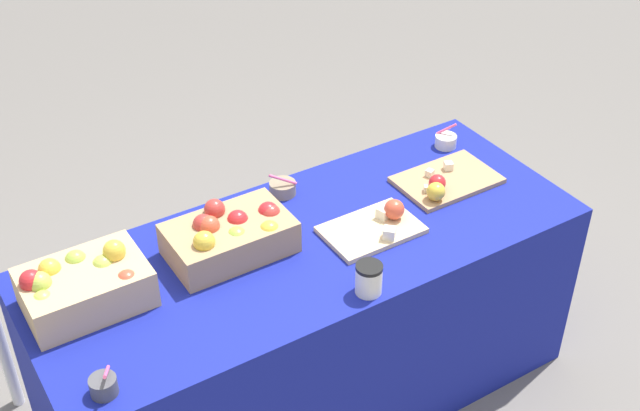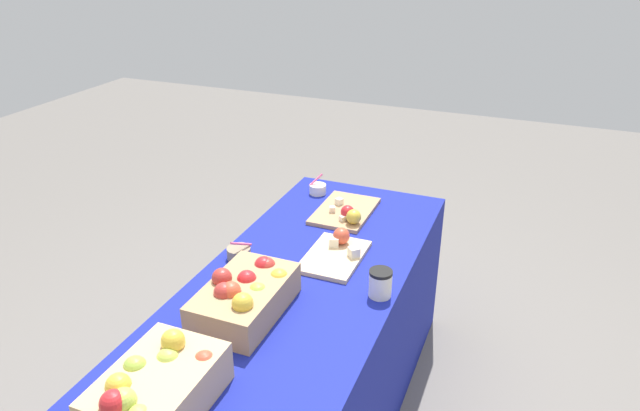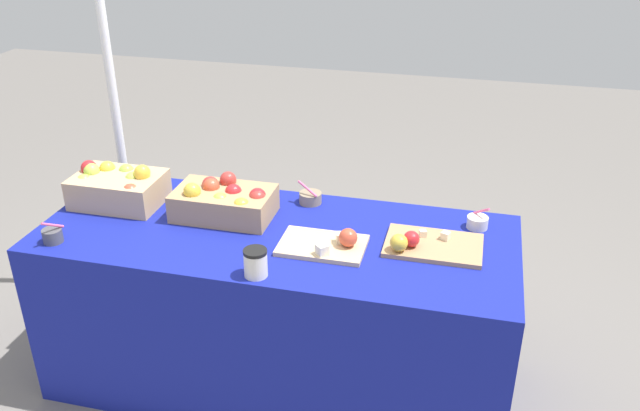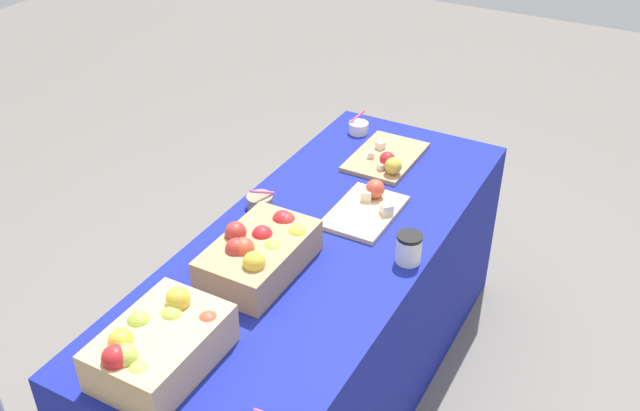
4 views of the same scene
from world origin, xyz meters
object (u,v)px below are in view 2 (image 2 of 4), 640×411
object	(u,v)px
cutting_board_front	(336,252)
coffee_cup	(380,283)
sample_bowl_near	(239,253)
sample_bowl_far	(318,189)
cutting_board_back	(346,212)
apple_crate_left	(157,387)
apple_crate_middle	(246,295)

from	to	relation	value
cutting_board_front	coffee_cup	bearing A→B (deg)	-129.91
sample_bowl_near	sample_bowl_far	bearing A→B (deg)	-4.50
coffee_cup	cutting_board_front	bearing A→B (deg)	50.09
cutting_board_back	cutting_board_front	bearing A→B (deg)	-166.47
apple_crate_left	apple_crate_middle	xyz separation A→B (m)	(0.49, -0.01, -0.01)
cutting_board_front	cutting_board_back	bearing A→B (deg)	13.53
apple_crate_left	cutting_board_front	world-z (taller)	apple_crate_left
apple_crate_left	sample_bowl_far	xyz separation A→B (m)	(1.51, 0.14, -0.05)
sample_bowl_far	sample_bowl_near	bearing A→B (deg)	175.50
sample_bowl_near	sample_bowl_far	xyz separation A→B (m)	(0.71, -0.06, 0.00)
sample_bowl_far	apple_crate_left	bearing A→B (deg)	-174.72
cutting_board_back	sample_bowl_far	distance (m)	0.28
coffee_cup	apple_crate_left	bearing A→B (deg)	151.56
cutting_board_front	sample_bowl_far	xyz separation A→B (m)	(0.54, 0.30, 0.01)
sample_bowl_far	cutting_board_front	bearing A→B (deg)	-150.84
cutting_board_front	sample_bowl_near	xyz separation A→B (m)	(-0.16, 0.36, 0.00)
apple_crate_middle	sample_bowl_near	world-z (taller)	apple_crate_middle
apple_crate_middle	sample_bowl_far	distance (m)	1.03
apple_crate_left	coffee_cup	bearing A→B (deg)	-28.44
apple_crate_left	cutting_board_front	size ratio (longest dim) A/B	1.13
apple_crate_left	apple_crate_middle	bearing A→B (deg)	-0.93
sample_bowl_far	apple_crate_middle	bearing A→B (deg)	-171.78
cutting_board_front	cutting_board_back	size ratio (longest dim) A/B	0.89
apple_crate_left	apple_crate_middle	world-z (taller)	apple_crate_left
cutting_board_front	sample_bowl_near	size ratio (longest dim) A/B	3.13
cutting_board_front	sample_bowl_far	size ratio (longest dim) A/B	3.40
sample_bowl_near	sample_bowl_far	size ratio (longest dim) A/B	1.08
apple_crate_middle	cutting_board_back	distance (m)	0.84
cutting_board_front	sample_bowl_near	world-z (taller)	sample_bowl_near
apple_crate_left	coffee_cup	distance (m)	0.86
sample_bowl_near	cutting_board_back	bearing A→B (deg)	-27.35
cutting_board_back	sample_bowl_near	xyz separation A→B (m)	(-0.53, 0.27, 0.01)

